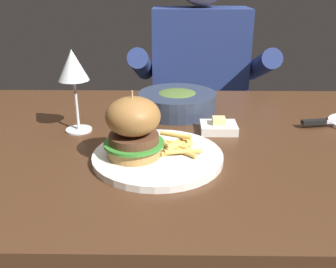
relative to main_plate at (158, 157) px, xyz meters
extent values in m
cube|color=#472B19|center=(0.07, 0.11, -0.03)|extent=(1.39, 0.79, 0.04)
cylinder|color=#472B19|center=(-0.57, 0.45, -0.40)|extent=(0.06, 0.06, 0.70)
cylinder|color=white|center=(0.00, 0.00, 0.00)|extent=(0.26, 0.26, 0.01)
cylinder|color=#B78447|center=(-0.05, -0.01, 0.02)|extent=(0.11, 0.11, 0.02)
cylinder|color=#38842D|center=(-0.05, -0.01, 0.03)|extent=(0.12, 0.12, 0.01)
cylinder|color=brown|center=(-0.05, -0.01, 0.04)|extent=(0.10, 0.10, 0.02)
ellipsoid|color=#9C6A35|center=(-0.05, -0.01, 0.09)|extent=(0.11, 0.11, 0.07)
cylinder|color=#CCB78C|center=(-0.05, -0.01, 0.11)|extent=(0.00, 0.00, 0.05)
cylinder|color=#E0B251|center=(0.04, 0.00, 0.01)|extent=(0.06, 0.03, 0.01)
cylinder|color=#E0B251|center=(0.04, 0.02, 0.01)|extent=(0.06, 0.05, 0.01)
cylinder|color=#EABC5B|center=(0.01, 0.03, 0.02)|extent=(0.04, 0.04, 0.01)
cylinder|color=#EABC5B|center=(0.05, 0.00, 0.01)|extent=(0.06, 0.06, 0.01)
cylinder|color=#EABC5B|center=(0.04, 0.02, 0.02)|extent=(0.05, 0.04, 0.01)
cylinder|color=#EABC5B|center=(0.04, 0.02, 0.02)|extent=(0.05, 0.06, 0.01)
cylinder|color=#EABC5B|center=(0.05, -0.01, 0.02)|extent=(0.07, 0.02, 0.01)
cylinder|color=#E0B251|center=(0.04, 0.02, 0.02)|extent=(0.04, 0.06, 0.01)
cylinder|color=#E0B251|center=(0.04, 0.03, 0.03)|extent=(0.06, 0.03, 0.01)
cylinder|color=gold|center=(0.02, 0.04, 0.01)|extent=(0.07, 0.02, 0.01)
cylinder|color=#EABC5B|center=(0.06, 0.04, 0.02)|extent=(0.03, 0.05, 0.01)
cylinder|color=silver|center=(-0.20, 0.16, -0.01)|extent=(0.06, 0.06, 0.00)
cylinder|color=silver|center=(-0.20, 0.16, 0.06)|extent=(0.01, 0.01, 0.12)
cone|color=silver|center=(-0.20, 0.16, 0.15)|extent=(0.07, 0.07, 0.07)
cube|color=black|center=(0.37, 0.18, 0.01)|extent=(0.06, 0.03, 0.01)
cube|color=white|center=(0.14, 0.15, 0.00)|extent=(0.09, 0.07, 0.02)
cube|color=#F4E58C|center=(0.14, 0.15, 0.02)|extent=(0.03, 0.03, 0.02)
cylinder|color=#2D384C|center=(0.04, 0.30, 0.02)|extent=(0.21, 0.21, 0.05)
ellipsoid|color=#4C662D|center=(0.04, 0.30, 0.04)|extent=(0.12, 0.12, 0.02)
cube|color=#282833|center=(0.13, 0.79, -0.52)|extent=(0.30, 0.22, 0.46)
cube|color=navy|center=(0.13, 0.79, -0.03)|extent=(0.36, 0.20, 0.52)
cylinder|color=navy|center=(-0.09, 0.71, 0.03)|extent=(0.07, 0.34, 0.18)
cylinder|color=navy|center=(0.35, 0.71, 0.03)|extent=(0.07, 0.34, 0.18)
camera|label=1|loc=(0.03, -0.67, 0.33)|focal=40.00mm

